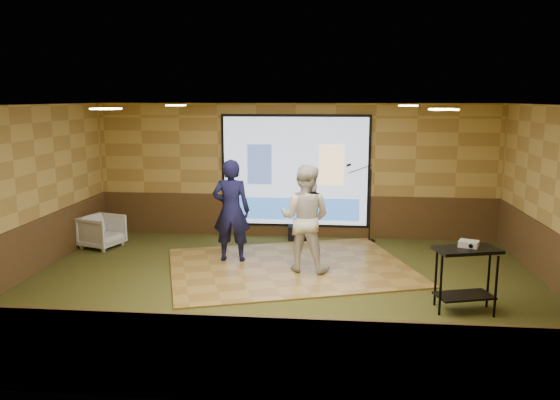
# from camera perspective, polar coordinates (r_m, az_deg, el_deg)

# --- Properties ---
(ground) EXTENTS (9.00, 9.00, 0.00)m
(ground) POSITION_cam_1_polar(r_m,az_deg,el_deg) (9.19, 0.06, -9.17)
(ground) COLOR #2E391A
(ground) RESTS_ON ground
(room_shell) EXTENTS (9.04, 7.04, 3.02)m
(room_shell) POSITION_cam_1_polar(r_m,az_deg,el_deg) (8.71, 0.06, 3.91)
(room_shell) COLOR tan
(room_shell) RESTS_ON ground
(wainscot_back) EXTENTS (9.00, 0.04, 0.95)m
(wainscot_back) POSITION_cam_1_polar(r_m,az_deg,el_deg) (12.40, 1.59, -1.66)
(wainscot_back) COLOR #463517
(wainscot_back) RESTS_ON ground
(wainscot_front) EXTENTS (9.00, 0.04, 0.95)m
(wainscot_front) POSITION_cam_1_polar(r_m,az_deg,el_deg) (5.83, -3.33, -16.32)
(wainscot_front) COLOR #463517
(wainscot_front) RESTS_ON ground
(wainscot_left) EXTENTS (0.04, 7.00, 0.95)m
(wainscot_left) POSITION_cam_1_polar(r_m,az_deg,el_deg) (10.45, -25.31, -5.04)
(wainscot_left) COLOR #463517
(wainscot_left) RESTS_ON ground
(projector_screen) EXTENTS (3.32, 0.06, 2.52)m
(projector_screen) POSITION_cam_1_polar(r_m,az_deg,el_deg) (12.18, 1.60, 2.90)
(projector_screen) COLOR black
(projector_screen) RESTS_ON room_shell
(downlight_nw) EXTENTS (0.32, 0.32, 0.02)m
(downlight_nw) POSITION_cam_1_polar(r_m,az_deg,el_deg) (10.84, -10.83, 9.69)
(downlight_nw) COLOR beige
(downlight_nw) RESTS_ON room_shell
(downlight_ne) EXTENTS (0.32, 0.32, 0.02)m
(downlight_ne) POSITION_cam_1_polar(r_m,az_deg,el_deg) (10.50, 13.25, 9.57)
(downlight_ne) COLOR beige
(downlight_ne) RESTS_ON room_shell
(downlight_sw) EXTENTS (0.32, 0.32, 0.02)m
(downlight_sw) POSITION_cam_1_polar(r_m,az_deg,el_deg) (7.73, -17.74, 9.07)
(downlight_sw) COLOR beige
(downlight_sw) RESTS_ON room_shell
(downlight_se) EXTENTS (0.32, 0.32, 0.02)m
(downlight_se) POSITION_cam_1_polar(r_m,az_deg,el_deg) (7.24, 16.70, 9.05)
(downlight_se) COLOR beige
(downlight_se) RESTS_ON room_shell
(dance_floor) EXTENTS (5.14, 4.47, 0.03)m
(dance_floor) POSITION_cam_1_polar(r_m,az_deg,el_deg) (10.23, 1.00, -7.00)
(dance_floor) COLOR olive
(dance_floor) RESTS_ON ground
(player_left) EXTENTS (0.72, 0.48, 1.96)m
(player_left) POSITION_cam_1_polar(r_m,az_deg,el_deg) (10.39, -5.11, -1.10)
(player_left) COLOR #12123B
(player_left) RESTS_ON dance_floor
(player_right) EXTENTS (1.08, 0.92, 1.92)m
(player_right) POSITION_cam_1_polar(r_m,az_deg,el_deg) (9.78, 2.62, -1.91)
(player_right) COLOR silver
(player_right) RESTS_ON dance_floor
(av_table) EXTENTS (0.92, 0.48, 0.97)m
(av_table) POSITION_cam_1_polar(r_m,az_deg,el_deg) (8.48, 18.86, -6.67)
(av_table) COLOR black
(av_table) RESTS_ON ground
(projector) EXTENTS (0.33, 0.31, 0.09)m
(projector) POSITION_cam_1_polar(r_m,az_deg,el_deg) (8.47, 19.11, -4.34)
(projector) COLOR silver
(projector) RESTS_ON av_table
(mic_stand) EXTENTS (0.68, 0.28, 1.73)m
(mic_stand) POSITION_cam_1_polar(r_m,az_deg,el_deg) (12.10, 9.08, -2.01)
(mic_stand) COLOR black
(mic_stand) RESTS_ON ground
(banquet_chair) EXTENTS (0.95, 0.94, 0.69)m
(banquet_chair) POSITION_cam_1_polar(r_m,az_deg,el_deg) (12.09, -18.11, -3.15)
(banquet_chair) COLOR gray
(banquet_chair) RESTS_ON ground
(duffel_bag) EXTENTS (0.51, 0.35, 0.30)m
(duffel_bag) POSITION_cam_1_polar(r_m,az_deg,el_deg) (12.19, 2.01, -3.44)
(duffel_bag) COLOR black
(duffel_bag) RESTS_ON ground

